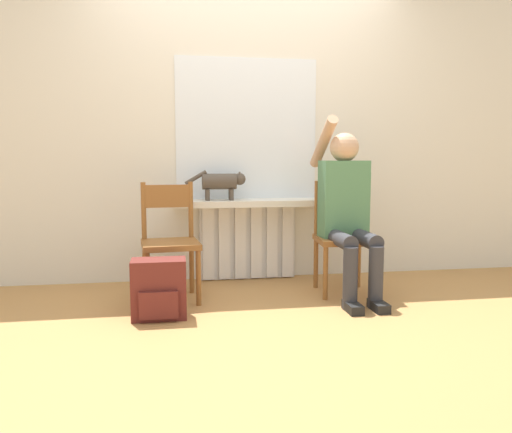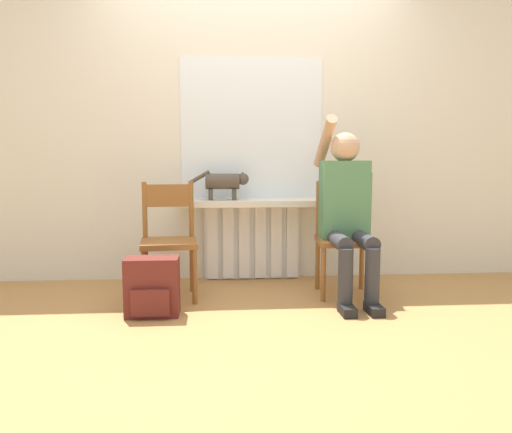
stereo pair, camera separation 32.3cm
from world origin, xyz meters
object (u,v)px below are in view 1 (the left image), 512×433
at_px(person, 347,206).
at_px(cat, 222,182).
at_px(chair_left, 170,240).
at_px(chair_right, 342,235).
at_px(backpack, 159,289).

distance_m(person, cat, 1.02).
height_order(chair_left, cat, cat).
height_order(chair_right, backpack, chair_right).
relative_size(cat, backpack, 1.30).
xyz_separation_m(chair_right, person, (-0.00, -0.10, 0.23)).
height_order(cat, backpack, cat).
distance_m(chair_left, person, 1.30).
bearing_deg(backpack, chair_left, 80.81).
relative_size(chair_right, backpack, 2.23).
distance_m(chair_left, backpack, 0.50).
distance_m(chair_left, cat, 0.70).
bearing_deg(person, cat, 149.07).
relative_size(chair_left, backpack, 2.23).
bearing_deg(backpack, cat, 59.97).
bearing_deg(chair_right, backpack, -157.95).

